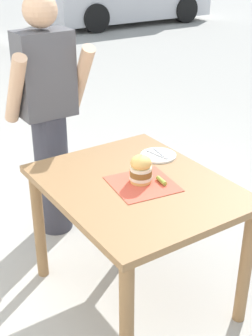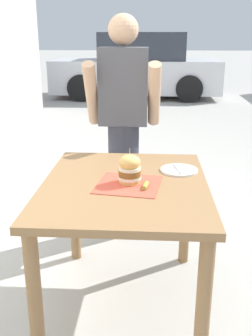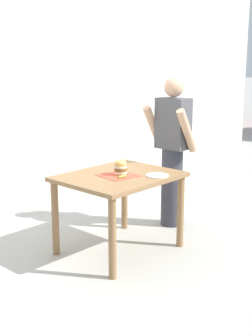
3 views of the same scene
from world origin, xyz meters
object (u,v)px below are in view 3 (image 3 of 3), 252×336
patio_table (119,187)px  side_plate_with_forks (157,175)px  diner_across_table (172,150)px  parked_car_far_end (168,95)px  sandwich (121,167)px  pickle_spear (122,177)px

patio_table → side_plate_with_forks: size_ratio=5.04×
diner_across_table → parked_car_far_end: (-6.32, 8.13, -0.16)m
patio_table → parked_car_far_end: (-6.39, 9.08, 0.06)m
sandwich → diner_across_table: size_ratio=0.11×
pickle_spear → sandwich: bearing=140.2°
side_plate_with_forks → diner_across_table: diner_across_table is taller
patio_table → parked_car_far_end: parked_car_far_end is taller
side_plate_with_forks → diner_across_table: (-0.38, 0.74, 0.10)m
side_plate_with_forks → parked_car_far_end: 11.11m
sandwich → pickle_spear: size_ratio=2.31×
patio_table → parked_car_far_end: size_ratio=0.26×
pickle_spear → patio_table: bearing=145.5°
parked_car_far_end → diner_across_table: bearing=-52.2°
sandwich → diner_across_table: diner_across_table is taller
patio_table → side_plate_with_forks: 0.40m
pickle_spear → parked_car_far_end: size_ratio=0.02×
sandwich → side_plate_with_forks: sandwich is taller
sandwich → parked_car_far_end: parked_car_far_end is taller
side_plate_with_forks → diner_across_table: 0.83m
pickle_spear → diner_across_table: size_ratio=0.05×
diner_across_table → parked_car_far_end: 10.30m
patio_table → sandwich: bearing=-12.0°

